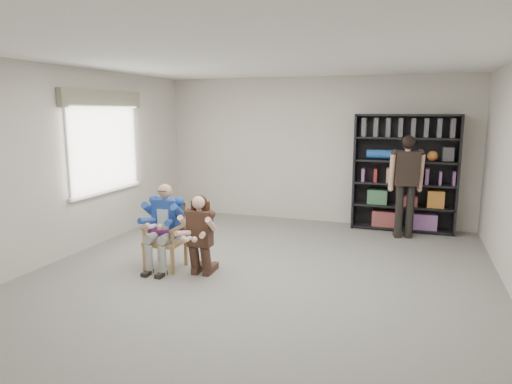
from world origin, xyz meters
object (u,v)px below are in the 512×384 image
at_px(seated_man, 165,226).
at_px(standing_man, 406,188).
at_px(kneeling_woman, 199,236).
at_px(armchair, 165,236).
at_px(bookshelf, 405,173).

xyz_separation_m(seated_man, standing_man, (3.08, 2.69, 0.28)).
distance_m(seated_man, kneeling_woman, 0.59).
relative_size(armchair, seated_man, 0.77).
xyz_separation_m(seated_man, kneeling_woman, (0.58, -0.12, -0.05)).
xyz_separation_m(seated_man, bookshelf, (3.04, 3.22, 0.46)).
distance_m(armchair, standing_man, 4.11).
relative_size(kneeling_woman, bookshelf, 0.52).
bearing_deg(seated_man, kneeling_woman, -13.25).
bearing_deg(armchair, kneeling_woman, -13.25).
relative_size(armchair, bookshelf, 0.44).
xyz_separation_m(bookshelf, standing_man, (0.04, -0.52, -0.17)).
relative_size(kneeling_woman, standing_man, 0.62).
bearing_deg(kneeling_woman, armchair, 166.75).
relative_size(armchair, standing_man, 0.52).
relative_size(bookshelf, standing_man, 1.20).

